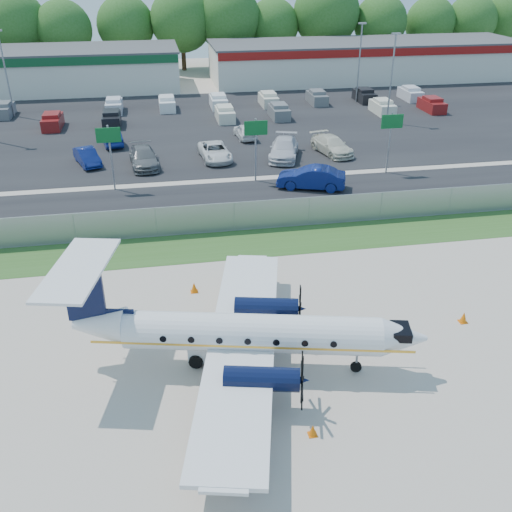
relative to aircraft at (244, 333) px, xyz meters
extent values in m
plane|color=#BDAFA0|center=(1.58, -0.08, -1.86)|extent=(170.00, 170.00, 0.00)
cube|color=#2D561E|center=(1.58, 11.92, -1.85)|extent=(170.00, 4.00, 0.02)
cube|color=black|center=(1.58, 18.92, -1.85)|extent=(170.00, 8.00, 0.02)
cube|color=black|center=(1.58, 39.92, -1.85)|extent=(170.00, 32.00, 0.02)
cube|color=gray|center=(1.58, 13.92, -0.86)|extent=(120.00, 0.02, 1.90)
cube|color=gray|center=(1.58, 13.92, 0.12)|extent=(120.00, 0.06, 0.06)
cube|color=gray|center=(1.58, 13.92, -1.81)|extent=(120.00, 0.06, 0.06)
cube|color=silver|center=(27.58, 61.92, 0.64)|extent=(44.00, 12.00, 5.00)
cube|color=#474749|center=(27.58, 61.92, 3.26)|extent=(44.40, 12.40, 0.24)
cube|color=maroon|center=(27.58, 55.82, 2.64)|extent=(44.00, 0.20, 1.00)
cylinder|color=gray|center=(-6.42, 22.92, 0.64)|extent=(0.14, 0.14, 5.00)
cube|color=#0C5923|center=(-6.42, 22.77, 2.44)|extent=(1.80, 0.08, 1.10)
cylinder|color=gray|center=(4.58, 22.92, 0.64)|extent=(0.14, 0.14, 5.00)
cube|color=#0C5923|center=(4.58, 22.77, 2.44)|extent=(1.80, 0.08, 1.10)
cylinder|color=gray|center=(15.58, 22.92, 0.64)|extent=(0.14, 0.14, 5.00)
cube|color=#0C5923|center=(15.58, 22.77, 2.44)|extent=(1.80, 0.08, 1.10)
cylinder|color=gray|center=(21.58, 37.92, 2.64)|extent=(0.18, 0.18, 9.00)
cube|color=gray|center=(21.58, 37.92, 7.14)|extent=(0.90, 0.35, 0.18)
cylinder|color=gray|center=(-18.42, 47.92, 2.64)|extent=(0.18, 0.18, 9.00)
cylinder|color=gray|center=(21.58, 47.92, 2.64)|extent=(0.18, 0.18, 9.00)
cube|color=gray|center=(21.58, 47.92, 7.14)|extent=(0.90, 0.35, 0.18)
cylinder|color=silver|center=(0.34, -0.08, 0.00)|extent=(10.90, 4.05, 1.64)
cone|color=silver|center=(6.52, -1.52, 0.00)|extent=(2.23, 2.03, 1.64)
cone|color=silver|center=(-6.02, 1.40, 0.17)|extent=(2.56, 2.11, 1.64)
cube|color=black|center=(6.36, -1.48, 0.30)|extent=(1.01, 1.27, 0.39)
cube|color=silver|center=(-0.09, 0.02, -0.48)|extent=(6.15, 15.45, 0.19)
cylinder|color=black|center=(0.27, -2.64, -0.35)|extent=(3.08, 1.59, 0.95)
cylinder|color=black|center=(1.41, 2.25, -0.35)|extent=(3.08, 1.59, 0.95)
cube|color=black|center=(-6.44, 1.50, 1.64)|extent=(1.64, 0.52, 2.51)
cube|color=silver|center=(-6.53, 1.52, 2.90)|extent=(3.24, 5.69, 0.12)
cylinder|color=gray|center=(4.71, -1.10, -1.30)|extent=(0.10, 0.10, 1.12)
cylinder|color=black|center=(4.71, -1.10, -1.62)|extent=(0.51, 0.26, 0.48)
cylinder|color=black|center=(-0.65, -2.42, -1.58)|extent=(0.62, 0.46, 0.55)
cylinder|color=black|center=(0.48, 2.46, -1.58)|extent=(0.62, 0.46, 0.55)
cube|color=silver|center=(-0.92, 0.87, -1.28)|extent=(2.98, 2.32, 0.73)
cube|color=silver|center=(-0.42, 0.71, -0.71)|extent=(1.52, 1.66, 0.52)
cube|color=black|center=(0.03, 0.56, -0.68)|extent=(0.54, 1.15, 0.42)
cylinder|color=black|center=(-2.07, 0.39, -1.54)|extent=(0.67, 0.42, 0.63)
cylinder|color=black|center=(-1.56, 1.94, -1.54)|extent=(0.67, 0.42, 0.63)
cylinder|color=black|center=(-0.28, -0.20, -1.54)|extent=(0.67, 0.42, 0.63)
cylinder|color=black|center=(0.23, 1.35, -1.54)|extent=(0.67, 0.42, 0.63)
cube|color=gray|center=(-1.75, -5.15, -1.42)|extent=(2.17, 1.56, 0.12)
cube|color=gray|center=(-2.67, -4.96, -1.12)|extent=(0.32, 1.18, 0.59)
cube|color=gray|center=(-0.83, -5.34, -1.12)|extent=(0.32, 1.18, 0.59)
cylinder|color=black|center=(-2.53, -5.54, -1.68)|extent=(0.37, 0.19, 0.36)
cylinder|color=black|center=(-2.31, -4.47, -1.68)|extent=(0.37, 0.19, 0.36)
cylinder|color=black|center=(-1.18, -5.82, -1.68)|extent=(0.37, 0.19, 0.36)
cylinder|color=black|center=(-0.96, -4.75, -1.68)|extent=(0.37, 0.19, 0.36)
cone|color=#D85F06|center=(11.14, 1.57, -1.58)|extent=(0.37, 0.37, 0.56)
cube|color=#D85F06|center=(11.14, 1.57, -1.84)|extent=(0.39, 0.39, 0.03)
cone|color=#D85F06|center=(1.90, -4.36, -1.62)|extent=(0.32, 0.32, 0.48)
cube|color=#D85F06|center=(1.90, -4.36, -1.85)|extent=(0.34, 0.34, 0.03)
cone|color=#D85F06|center=(-1.64, 6.74, -1.58)|extent=(0.37, 0.37, 0.56)
cube|color=#D85F06|center=(-1.64, 6.74, -1.84)|extent=(0.40, 0.40, 0.03)
imported|color=navy|center=(8.49, 20.52, -1.86)|extent=(5.52, 3.46, 1.72)
imported|color=navy|center=(-8.94, 29.36, -1.86)|extent=(2.79, 4.49, 1.40)
imported|color=#595B5E|center=(-4.17, 28.04, -1.86)|extent=(2.70, 5.57, 1.56)
imported|color=silver|center=(1.99, 28.83, -1.86)|extent=(2.84, 5.36, 1.43)
imported|color=silver|center=(8.06, 28.18, -1.86)|extent=(3.94, 6.21, 1.68)
imported|color=beige|center=(12.60, 28.62, -1.86)|extent=(3.30, 5.63, 1.53)
imported|color=navy|center=(-7.16, 34.90, -1.86)|extent=(2.45, 4.82, 1.52)
imported|color=silver|center=(5.66, 34.84, -1.86)|extent=(2.06, 4.32, 1.43)
camera|label=1|loc=(-2.97, -19.54, 14.13)|focal=40.00mm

